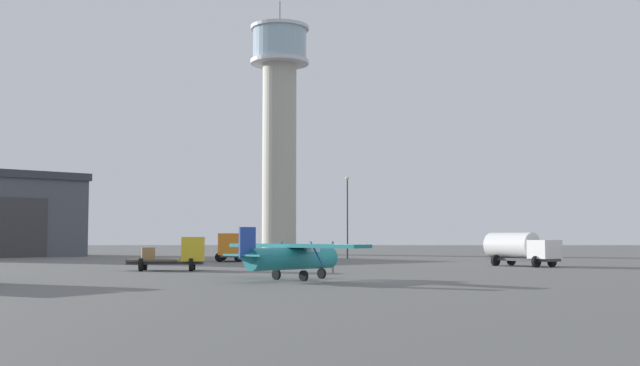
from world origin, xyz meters
name	(u,v)px	position (x,y,z in m)	size (l,w,h in m)	color
ground_plane	(354,281)	(0.00, 0.00, 0.00)	(400.00, 400.00, 0.00)	#60605E
control_tower	(279,119)	(-8.76, 70.28, 20.51)	(8.93, 8.93, 38.86)	#B2AD9E
airplane_teal	(291,256)	(-3.78, 0.70, 1.48)	(8.89, 8.55, 3.18)	teal
truck_flatbed_yellow	(179,254)	(-13.13, 13.99, 1.26)	(6.00, 3.50, 2.61)	#38383D
truck_box_orange	(230,246)	(-11.90, 36.52, 1.66)	(3.26, 6.39, 2.98)	#38383D
truck_fuel_tanker_white	(520,248)	(15.60, 23.12, 1.65)	(5.99, 6.95, 3.01)	#38383D
light_post_east	(347,210)	(0.86, 45.49, 5.77)	(0.44, 0.44, 9.82)	#38383D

